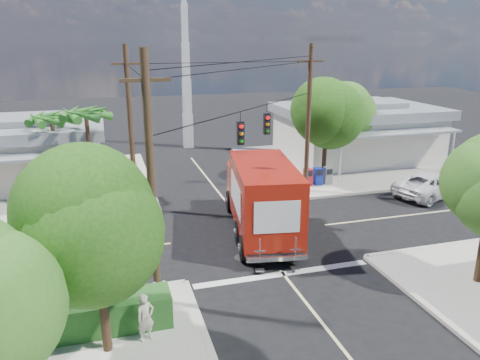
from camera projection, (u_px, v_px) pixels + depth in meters
name	position (u px, v px, depth m)	size (l,w,h in m)	color
ground	(251.00, 234.00, 23.11)	(120.00, 120.00, 0.00)	black
sidewalk_ne	(343.00, 163.00, 36.01)	(14.12, 14.12, 0.14)	#A39E93
sidewalk_nw	(40.00, 187.00, 30.15)	(14.12, 14.12, 0.14)	#A39E93
road_markings	(261.00, 246.00, 21.75)	(32.00, 32.00, 0.01)	beige
building_ne	(357.00, 131.00, 36.79)	(11.80, 10.20, 4.50)	silver
building_nw	(20.00, 150.00, 30.68)	(10.80, 10.20, 4.30)	beige
radio_tower	(186.00, 83.00, 39.98)	(0.80, 0.80, 17.00)	silver
tree_sw_front	(96.00, 222.00, 13.04)	(3.88, 3.78, 6.03)	#422D1C
tree_ne_front	(327.00, 112.00, 29.88)	(4.21, 4.14, 6.66)	#422D1C
tree_ne_back	(346.00, 114.00, 32.77)	(3.77, 3.66, 5.82)	#422D1C
palm_nw_front	(86.00, 116.00, 26.52)	(3.01, 3.08, 5.59)	#422D1C
palm_nw_back	(52.00, 120.00, 27.46)	(3.01, 3.08, 5.19)	#422D1C
utility_poles	(211.00, 136.00, 22.80)	(12.00, 10.68, 9.00)	#473321
picket_fence	(81.00, 305.00, 15.67)	(5.94, 0.06, 1.00)	silver
hedge_sw	(73.00, 319.00, 14.87)	(6.20, 1.20, 1.10)	#154A15
vending_boxes	(318.00, 176.00, 30.35)	(1.90, 0.50, 1.10)	#A2151F
delivery_truck	(261.00, 197.00, 22.69)	(3.94, 8.85, 3.71)	black
parked_car	(432.00, 184.00, 28.49)	(2.44, 5.28, 1.47)	silver
pedestrian	(146.00, 318.00, 14.51)	(0.58, 0.38, 1.59)	#B8AE9C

